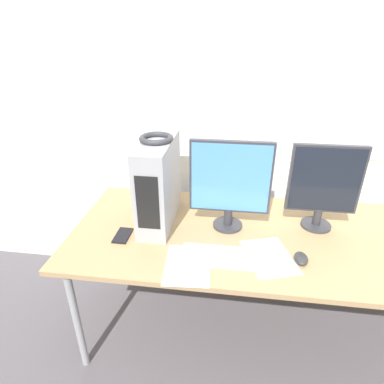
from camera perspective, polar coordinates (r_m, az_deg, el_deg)
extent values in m
cube|color=silver|center=(2.11, 16.21, 15.47)|extent=(8.00, 0.06, 2.70)
cube|color=white|center=(2.04, 0.57, 24.85)|extent=(0.57, 0.01, 1.32)
cube|color=tan|center=(1.81, 15.86, -7.85)|extent=(2.29, 0.89, 0.03)
cylinder|color=#99999E|center=(1.93, -19.84, -20.48)|extent=(0.04, 0.04, 0.71)
cylinder|color=#99999E|center=(2.43, -12.45, -8.31)|extent=(0.04, 0.04, 0.71)
cube|color=#9E9EA3|center=(1.77, -5.96, 1.64)|extent=(0.16, 0.47, 0.48)
cube|color=black|center=(1.57, -7.91, -2.03)|extent=(0.11, 0.00, 0.29)
torus|color=#333338|center=(1.68, -6.38, 9.48)|extent=(0.18, 0.18, 0.03)
cylinder|color=#333338|center=(1.83, 6.34, -5.82)|extent=(0.16, 0.16, 0.02)
cylinder|color=#333338|center=(1.79, 6.43, -4.27)|extent=(0.05, 0.05, 0.10)
cube|color=#333338|center=(1.69, 6.84, 2.60)|extent=(0.43, 0.03, 0.40)
cube|color=#4C8CD8|center=(1.67, 6.82, 2.38)|extent=(0.40, 0.00, 0.37)
cylinder|color=#333338|center=(1.94, 21.12, -5.47)|extent=(0.16, 0.16, 0.02)
cylinder|color=#333338|center=(1.91, 21.41, -4.02)|extent=(0.05, 0.05, 0.10)
cube|color=#333338|center=(1.82, 22.58, 2.11)|extent=(0.37, 0.03, 0.38)
cube|color=black|center=(1.80, 22.69, 1.89)|extent=(0.35, 0.00, 0.35)
cube|color=silver|center=(1.59, 7.10, -11.50)|extent=(0.49, 0.16, 0.02)
cube|color=white|center=(1.58, 7.13, -11.17)|extent=(0.45, 0.13, 0.00)
ellipsoid|color=#2D2D2D|center=(1.64, 18.82, -11.11)|extent=(0.06, 0.10, 0.03)
cube|color=black|center=(1.77, -12.21, -7.55)|extent=(0.08, 0.14, 0.01)
cube|color=white|center=(1.55, -0.78, -12.81)|extent=(0.23, 0.31, 0.00)
cube|color=white|center=(1.64, 13.56, -11.14)|extent=(0.29, 0.35, 0.00)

